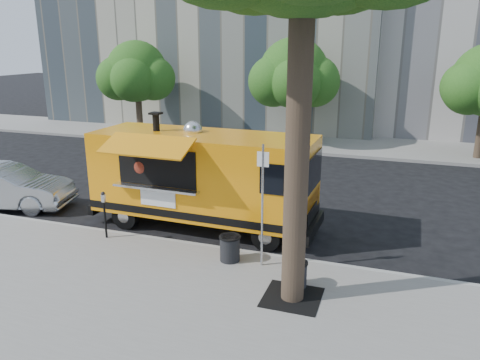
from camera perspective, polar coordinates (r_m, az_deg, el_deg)
The scene contains 13 objects.
ground at distance 13.44m, azimuth -1.87°, elevation -7.09°, with size 120.00×120.00×0.00m, color black.
sidewalk at distance 10.19m, azimuth -10.20°, elevation -15.10°, with size 60.00×6.00×0.15m, color gray.
curb at distance 12.62m, azimuth -3.39°, elevation -8.36°, with size 60.00×0.14×0.16m, color #999993.
far_sidewalk at distance 25.93m, azimuth 8.84°, elevation 4.47°, with size 60.00×5.00×0.15m, color gray.
tree_well at distance 10.30m, azimuth 6.37°, elevation -14.03°, with size 1.20×1.20×0.02m, color black.
far_tree_a at distance 27.88m, azimuth -12.47°, elevation 12.79°, with size 3.42×3.42×5.36m.
far_tree_b at distance 24.85m, azimuth 6.56°, elevation 12.79°, with size 3.60×3.60×5.50m.
sign_post at distance 10.93m, azimuth 2.75°, elevation -2.31°, with size 0.28×0.06×3.00m.
parking_meter at distance 13.32m, azimuth -16.21°, elevation -3.44°, with size 0.11×0.11×1.33m.
food_truck at distance 13.73m, azimuth -4.66°, elevation 0.41°, with size 6.88×3.23×3.37m.
sedan at distance 17.45m, azimuth -26.77°, elevation -0.77°, with size 1.54×4.41×1.45m, color #A3A6AA.
trash_bin_left at distance 10.59m, azimuth 6.91°, elevation -11.20°, with size 0.49×0.49×0.59m.
trash_bin_right at distance 11.66m, azimuth -1.25°, elevation -8.22°, with size 0.54×0.54×0.65m.
Camera 1 is at (4.43, -11.50, 5.35)m, focal length 35.00 mm.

